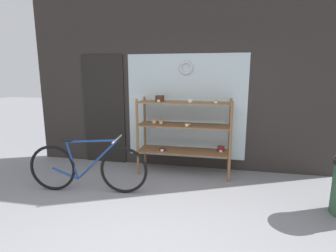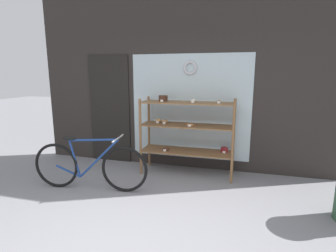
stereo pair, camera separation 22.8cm
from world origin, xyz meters
name	(u,v)px [view 1 (the left image)]	position (x,y,z in m)	size (l,w,h in m)	color
storefront_facade	(174,68)	(-0.03, 2.66, 1.85)	(5.57, 0.13, 3.81)	#2D2826
display_case	(183,128)	(0.21, 2.28, 0.83)	(1.60, 0.49, 1.38)	brown
bicycle	(87,168)	(-1.08, 1.25, 0.38)	(1.79, 0.46, 0.84)	black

